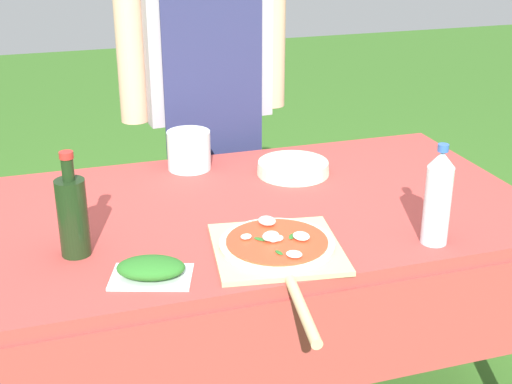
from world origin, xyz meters
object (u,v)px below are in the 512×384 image
Objects in this scene: oil_bottle at (73,215)px; mixing_tub at (189,150)px; prep_table at (264,231)px; person_cook at (205,74)px; plate_stack at (293,168)px; water_bottle at (438,197)px; herb_container at (151,269)px; pizza_on_peel at (278,248)px.

oil_bottle is 1.92× the size of mixing_tub.
person_cook reaches higher than prep_table.
water_bottle is at bearing -72.79° from plate_stack.
prep_table is at bearing 85.62° from person_cook.
mixing_tub is at bearing 70.23° from herb_container.
water_bottle is (0.86, -0.21, 0.02)m from oil_bottle.
person_cook is at bearing 90.57° from prep_table.
prep_table is at bearing -129.14° from plate_stack.
pizza_on_peel is at bearing 81.73° from person_cook.
prep_table is 11.11× the size of mixing_tub.
water_bottle reaches higher than plate_stack.
prep_table is at bearing 15.64° from oil_bottle.
person_cook is at bearing 110.59° from plate_stack.
water_bottle is at bearing -56.05° from mixing_tub.
person_cook reaches higher than water_bottle.
prep_table is 0.58m from oil_bottle.
person_cook is at bearing 66.45° from mixing_tub.
oil_bottle is at bearing -153.37° from plate_stack.
mixing_tub is (-0.47, 0.69, -0.06)m from water_bottle.
mixing_tub is (0.39, 0.49, -0.04)m from oil_bottle.
herb_container is at bearing -139.50° from prep_table.
oil_bottle is at bearing 51.62° from person_cook.
water_bottle is (0.39, -0.06, 0.11)m from pizza_on_peel.
pizza_on_peel reaches higher than herb_container.
oil_bottle is at bearing 131.42° from herb_container.
oil_bottle is (-0.52, -0.79, -0.12)m from person_cook.
mixing_tub is at bearing 105.05° from pizza_on_peel.
herb_container is at bearing -109.77° from mixing_tub.
herb_container is (-0.37, -0.96, -0.20)m from person_cook.
prep_table is 5.85× the size of water_bottle.
person_cook is at bearing 94.89° from pizza_on_peel.
prep_table is 0.94× the size of person_cook.
pizza_on_peel is 2.21× the size of oil_bottle.
herb_container is 0.74m from plate_stack.
mixing_tub is 0.61× the size of plate_stack.
person_cook is 7.19× the size of plate_stack.
oil_bottle is at bearing 170.76° from pizza_on_peel.
water_bottle is at bearing -46.89° from prep_table.
oil_bottle is 0.24m from herb_container.
water_bottle reaches higher than prep_table.
mixing_tub reaches higher than pizza_on_peel.
mixing_tub is at bearing 61.50° from person_cook.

